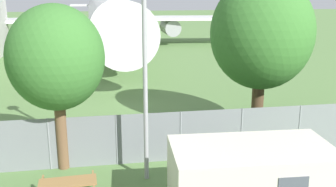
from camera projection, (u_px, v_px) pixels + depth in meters
name	position (u px, v px, depth m)	size (l,w,h in m)	color
perimeter_fence	(117.00, 140.00, 15.31)	(56.07, 0.07, 2.05)	gray
airplane	(108.00, 15.00, 45.11)	(36.31, 44.84, 12.59)	white
portable_cabin	(251.00, 183.00, 11.66)	(4.84, 2.76, 2.30)	beige
tree_near_hangar	(56.00, 58.00, 14.16)	(3.51, 3.51, 6.26)	brown
tree_left_of_cabin	(262.00, 34.00, 18.18)	(4.78, 4.78, 7.37)	#4C3823
light_mast	(144.00, 28.00, 13.02)	(0.44, 0.44, 9.14)	#99999E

